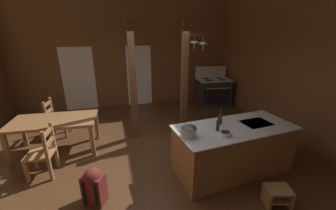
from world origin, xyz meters
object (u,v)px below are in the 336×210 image
object	(u,v)px
stockpot_on_counter	(189,132)
bottle_short_on_counter	(220,118)
kitchen_island	(233,149)
ladderback_chair_near_window	(43,153)
step_stool	(278,195)
ladderback_chair_by_post	(56,118)
backpack	(94,185)
stove_range	(213,92)
mixing_bowl_on_counter	(225,134)
bottle_tall_on_counter	(218,125)
dining_table	(54,123)

from	to	relation	value
stockpot_on_counter	bottle_short_on_counter	bearing A→B (deg)	22.72
kitchen_island	ladderback_chair_near_window	distance (m)	3.43
step_stool	stockpot_on_counter	size ratio (longest dim) A/B	1.32
step_stool	ladderback_chair_by_post	size ratio (longest dim) A/B	0.44
backpack	stove_range	bearing A→B (deg)	43.80
mixing_bowl_on_counter	bottle_short_on_counter	bearing A→B (deg)	71.86
stove_range	backpack	xyz separation A→B (m)	(-3.84, -3.69, -0.17)
bottle_tall_on_counter	ladderback_chair_near_window	bearing A→B (deg)	164.39
dining_table	mixing_bowl_on_counter	world-z (taller)	mixing_bowl_on_counter
backpack	bottle_tall_on_counter	xyz separation A→B (m)	(2.07, 0.11, 0.68)
mixing_bowl_on_counter	stockpot_on_counter	bearing A→B (deg)	168.55
dining_table	backpack	world-z (taller)	dining_table
step_stool	kitchen_island	bearing A→B (deg)	101.55
mixing_bowl_on_counter	bottle_short_on_counter	size ratio (longest dim) A/B	0.65
bottle_short_on_counter	ladderback_chair_by_post	bearing A→B (deg)	145.35
stove_range	step_stool	distance (m)	4.65
dining_table	bottle_short_on_counter	world-z (taller)	bottle_short_on_counter
kitchen_island	ladderback_chair_near_window	world-z (taller)	ladderback_chair_near_window
stove_range	stockpot_on_counter	distance (m)	4.37
bottle_tall_on_counter	bottle_short_on_counter	size ratio (longest dim) A/B	0.86
kitchen_island	stockpot_on_counter	bearing A→B (deg)	-171.86
stove_range	step_stool	world-z (taller)	stove_range
ladderback_chair_near_window	stockpot_on_counter	bearing A→B (deg)	-20.69
kitchen_island	bottle_tall_on_counter	world-z (taller)	bottle_tall_on_counter
stove_range	bottle_short_on_counter	size ratio (longest dim) A/B	4.55
kitchen_island	ladderback_chair_near_window	bearing A→B (deg)	166.96
mixing_bowl_on_counter	dining_table	bearing A→B (deg)	147.74
step_stool	mixing_bowl_on_counter	distance (m)	1.17
stockpot_on_counter	mixing_bowl_on_counter	world-z (taller)	stockpot_on_counter
kitchen_island	dining_table	bearing A→B (deg)	153.98
stockpot_on_counter	bottle_short_on_counter	size ratio (longest dim) A/B	1.10
dining_table	backpack	size ratio (longest dim) A/B	2.94
ladderback_chair_by_post	backpack	world-z (taller)	ladderback_chair_by_post
backpack	bottle_short_on_counter	world-z (taller)	bottle_short_on_counter
step_stool	dining_table	world-z (taller)	dining_table
stove_range	stockpot_on_counter	size ratio (longest dim) A/B	4.14
ladderback_chair_near_window	bottle_tall_on_counter	world-z (taller)	bottle_tall_on_counter
stockpot_on_counter	mixing_bowl_on_counter	distance (m)	0.60
step_stool	dining_table	size ratio (longest dim) A/B	0.24
step_stool	ladderback_chair_near_window	distance (m)	3.95
ladderback_chair_near_window	backpack	distance (m)	1.30
dining_table	bottle_tall_on_counter	bearing A→B (deg)	-29.67
step_stool	ladderback_chair_by_post	distance (m)	5.00
kitchen_island	backpack	size ratio (longest dim) A/B	3.76
bottle_tall_on_counter	bottle_short_on_counter	xyz separation A→B (m)	(0.17, 0.22, 0.02)
ladderback_chair_by_post	bottle_short_on_counter	size ratio (longest dim) A/B	3.27
kitchen_island	stockpot_on_counter	size ratio (longest dim) A/B	7.02
kitchen_island	step_stool	world-z (taller)	kitchen_island
stove_range	ladderback_chair_by_post	bearing A→B (deg)	-167.28
ladderback_chair_near_window	ladderback_chair_by_post	size ratio (longest dim) A/B	1.00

